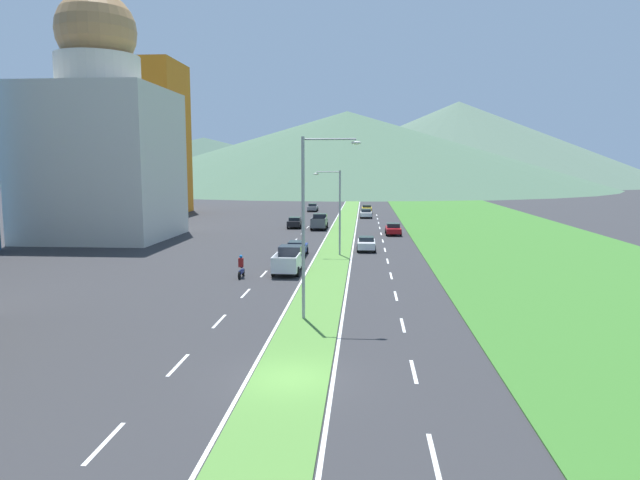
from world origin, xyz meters
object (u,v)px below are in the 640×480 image
(pickup_truck_0, at_px, (289,260))
(motorcycle_rider, at_px, (241,268))
(car_6, at_px, (366,213))
(car_1, at_px, (297,248))
(car_7, at_px, (393,229))
(car_5, at_px, (367,209))
(pickup_truck_1, at_px, (320,222))
(car_3, at_px, (295,222))
(street_lamp_near, at_px, (309,216))
(car_0, at_px, (366,243))
(street_lamp_mid, at_px, (337,206))
(car_2, at_px, (313,207))

(pickup_truck_0, distance_m, motorcycle_rider, 4.30)
(car_6, distance_m, pickup_truck_0, 50.85)
(car_1, height_order, car_7, car_7)
(pickup_truck_0, height_order, motorcycle_rider, pickup_truck_0)
(car_6, bearing_deg, car_5, 179.04)
(pickup_truck_0, bearing_deg, pickup_truck_1, 0.11)
(car_6, relative_size, pickup_truck_1, 0.85)
(car_1, height_order, pickup_truck_0, pickup_truck_0)
(car_3, height_order, car_7, car_3)
(street_lamp_near, bearing_deg, car_7, 80.70)
(car_0, relative_size, car_1, 0.87)
(car_7, xyz_separation_m, pickup_truck_1, (-9.87, 6.08, 0.24))
(street_lamp_mid, relative_size, car_2, 1.83)
(street_lamp_near, bearing_deg, pickup_truck_0, 102.24)
(street_lamp_mid, bearing_deg, pickup_truck_1, 98.56)
(street_lamp_near, bearing_deg, pickup_truck_1, 93.86)
(street_lamp_mid, distance_m, car_5, 50.93)
(pickup_truck_1, bearing_deg, car_5, -13.70)
(car_3, xyz_separation_m, car_6, (10.02, 16.59, -0.03))
(car_6, bearing_deg, car_7, 8.10)
(car_7, bearing_deg, car_0, -13.70)
(car_2, distance_m, car_6, 16.55)
(car_1, distance_m, car_6, 42.47)
(car_3, xyz_separation_m, motorcycle_rider, (0.25, -36.52, -0.03))
(pickup_truck_1, bearing_deg, street_lamp_mid, -171.44)
(street_lamp_mid, height_order, car_5, street_lamp_mid)
(car_5, bearing_deg, car_0, -0.23)
(street_lamp_mid, xyz_separation_m, car_5, (3.09, 50.68, -3.99))
(car_0, height_order, car_2, car_2)
(car_2, xyz_separation_m, car_7, (13.62, -36.89, -0.03))
(car_2, xyz_separation_m, car_6, (10.22, -13.02, -0.02))
(car_0, relative_size, car_2, 0.89)
(car_6, height_order, motorcycle_rider, motorcycle_rider)
(street_lamp_mid, xyz_separation_m, car_2, (-7.29, 54.30, -4.00))
(car_2, bearing_deg, street_lamp_mid, -172.35)
(car_1, height_order, pickup_truck_1, pickup_truck_1)
(street_lamp_near, height_order, car_2, street_lamp_near)
(car_5, bearing_deg, car_3, -21.39)
(car_3, height_order, car_5, car_3)
(car_1, bearing_deg, pickup_truck_0, -177.69)
(street_lamp_mid, distance_m, pickup_truck_1, 24.06)
(motorcycle_rider, bearing_deg, car_7, -24.25)
(car_5, xyz_separation_m, pickup_truck_0, (-6.57, -59.85, 0.21))
(car_7, distance_m, pickup_truck_0, 28.33)
(street_lamp_near, relative_size, car_6, 2.22)
(car_1, bearing_deg, street_lamp_near, -171.41)
(car_0, height_order, motorcycle_rider, motorcycle_rider)
(motorcycle_rider, bearing_deg, car_2, 0.39)
(street_lamp_mid, relative_size, pickup_truck_0, 1.52)
(car_1, bearing_deg, street_lamp_mid, -80.31)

